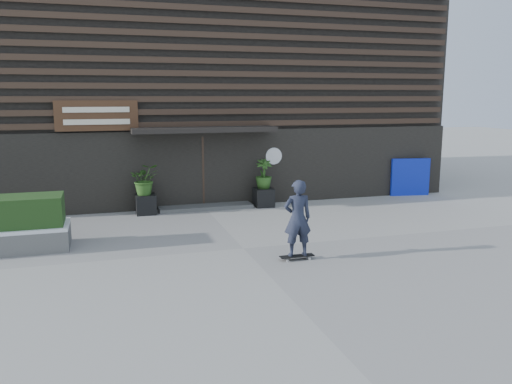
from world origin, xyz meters
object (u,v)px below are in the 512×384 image
object	(u,v)px
blue_tarp	(410,177)
planter_pot_right	(264,197)
skateboarder	(298,218)
planter_pot_left	(146,204)

from	to	relation	value
blue_tarp	planter_pot_right	bearing A→B (deg)	-168.60
blue_tarp	skateboarder	size ratio (longest dim) A/B	0.80
blue_tarp	skateboarder	world-z (taller)	skateboarder
skateboarder	planter_pot_left	bearing A→B (deg)	116.79
planter_pot_left	planter_pot_right	size ratio (longest dim) A/B	1.00
planter_pot_right	skateboarder	distance (m)	5.69
skateboarder	planter_pot_right	bearing A→B (deg)	79.95
planter_pot_left	skateboarder	world-z (taller)	skateboarder
blue_tarp	skateboarder	xyz separation A→B (m)	(-6.68, -5.87, 0.26)
planter_pot_right	skateboarder	bearing A→B (deg)	-100.05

